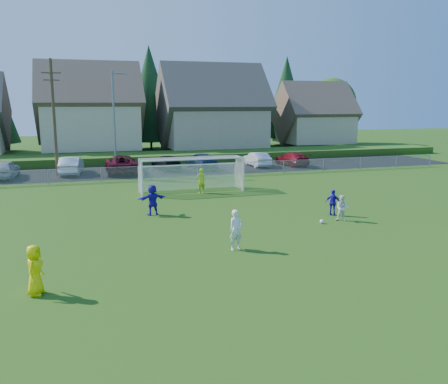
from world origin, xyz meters
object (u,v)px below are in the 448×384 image
(referee, at_px, (35,270))
(car_c, at_px, (122,164))
(car_e, at_px, (202,161))
(soccer_goal, at_px, (191,169))
(player_blue_a, at_px, (333,203))
(car_b, at_px, (71,165))
(goalkeeper, at_px, (201,181))
(car_d, at_px, (166,163))
(player_white_a, at_px, (236,230))
(player_white_b, at_px, (342,208))
(car_g, at_px, (292,159))
(car_a, at_px, (4,169))
(soccer_ball, at_px, (322,221))
(car_f, at_px, (257,159))
(player_blue_b, at_px, (153,200))

(referee, xyz_separation_m, car_c, (5.36, 27.31, -0.04))
(car_e, height_order, soccer_goal, soccer_goal)
(player_blue_a, xyz_separation_m, car_b, (-14.31, 20.88, 0.05))
(goalkeeper, height_order, car_d, goalkeeper)
(player_white_a, xyz_separation_m, player_white_b, (7.13, 3.10, -0.18))
(referee, bearing_deg, car_b, 15.11)
(player_blue_a, distance_m, car_g, 21.69)
(car_a, bearing_deg, car_g, -174.16)
(soccer_ball, height_order, player_white_b, player_white_b)
(player_white_b, relative_size, car_b, 0.30)
(referee, height_order, car_g, referee)
(goalkeeper, distance_m, car_d, 12.30)
(car_a, xyz_separation_m, soccer_goal, (13.70, -10.34, 0.83))
(player_white_b, bearing_deg, car_f, 113.31)
(player_blue_b, bearing_deg, car_a, -70.47)
(player_white_a, height_order, car_c, player_white_a)
(car_a, bearing_deg, car_b, -165.90)
(player_blue_b, relative_size, goalkeeper, 0.99)
(player_blue_b, xyz_separation_m, car_e, (7.37, 17.20, -0.06))
(car_c, bearing_deg, car_g, -178.22)
(car_a, xyz_separation_m, car_g, (26.81, 0.48, -0.12))
(player_blue_a, relative_size, car_c, 0.25)
(player_white_b, relative_size, player_blue_a, 0.96)
(goalkeeper, xyz_separation_m, car_d, (-0.23, 12.30, -0.20))
(car_a, distance_m, car_b, 5.46)
(player_white_b, height_order, car_e, car_e)
(car_f, height_order, car_g, car_f)
(car_c, height_order, car_f, car_c)
(soccer_ball, distance_m, car_c, 23.30)
(soccer_ball, height_order, player_blue_b, player_blue_b)
(referee, distance_m, car_f, 33.72)
(player_blue_b, height_order, soccer_goal, soccer_goal)
(player_white_a, relative_size, car_f, 0.42)
(player_white_a, xyz_separation_m, car_b, (-6.99, 25.29, -0.10))
(car_b, xyz_separation_m, car_d, (8.60, 0.15, -0.11))
(car_f, bearing_deg, car_d, -1.40)
(player_white_b, relative_size, car_e, 0.30)
(player_blue_b, relative_size, car_g, 0.38)
(car_d, distance_m, car_g, 12.84)
(goalkeeper, relative_size, car_a, 0.38)
(player_blue_a, bearing_deg, car_b, -13.84)
(goalkeeper, height_order, car_a, goalkeeper)
(player_blue_a, bearing_deg, car_c, -22.05)
(car_c, relative_size, car_e, 1.24)
(player_blue_a, distance_m, car_b, 25.32)
(goalkeeper, bearing_deg, car_b, -72.32)
(car_e, xyz_separation_m, car_f, (5.91, 0.52, -0.11))
(player_white_b, relative_size, goalkeeper, 0.80)
(player_blue_a, height_order, car_e, car_e)
(referee, xyz_separation_m, car_b, (1.01, 27.98, -0.08))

